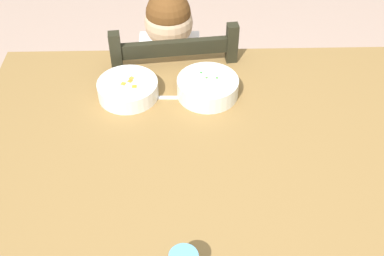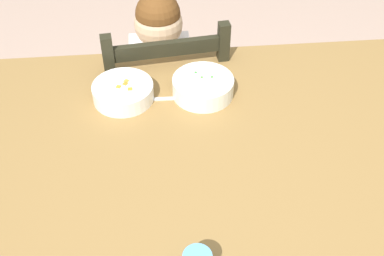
# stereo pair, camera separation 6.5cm
# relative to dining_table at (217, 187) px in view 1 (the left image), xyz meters

# --- Properties ---
(dining_table) EXTENTS (1.39, 1.09, 0.78)m
(dining_table) POSITION_rel_dining_table_xyz_m (0.00, 0.00, 0.00)
(dining_table) COLOR olive
(dining_table) RESTS_ON ground
(dining_chair) EXTENTS (0.46, 0.46, 0.92)m
(dining_chair) POSITION_rel_dining_table_xyz_m (-0.13, 0.59, -0.23)
(dining_chair) COLOR black
(dining_chair) RESTS_ON ground
(child_figure) EXTENTS (0.32, 0.31, 0.96)m
(child_figure) POSITION_rel_dining_table_xyz_m (-0.14, 0.59, -0.05)
(child_figure) COLOR white
(child_figure) RESTS_ON ground
(bowl_of_peas) EXTENTS (0.19, 0.19, 0.06)m
(bowl_of_peas) POSITION_rel_dining_table_xyz_m (-0.02, 0.29, 0.13)
(bowl_of_peas) COLOR white
(bowl_of_peas) RESTS_ON dining_table
(bowl_of_carrots) EXTENTS (0.19, 0.19, 0.05)m
(bowl_of_carrots) POSITION_rel_dining_table_xyz_m (-0.26, 0.29, 0.12)
(bowl_of_carrots) COLOR white
(bowl_of_carrots) RESTS_ON dining_table
(spoon) EXTENTS (0.14, 0.03, 0.01)m
(spoon) POSITION_rel_dining_table_xyz_m (-0.17, 0.28, 0.10)
(spoon) COLOR silver
(spoon) RESTS_ON dining_table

